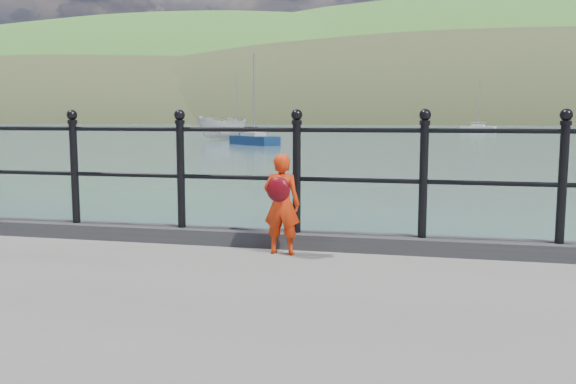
% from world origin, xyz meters
% --- Properties ---
extents(ground, '(600.00, 600.00, 0.00)m').
position_xyz_m(ground, '(0.00, 0.00, 0.00)').
color(ground, '#2D4251').
rests_on(ground, ground).
extents(kerb, '(60.00, 0.30, 0.15)m').
position_xyz_m(kerb, '(0.00, -0.15, 1.07)').
color(kerb, '#28282B').
rests_on(kerb, quay).
extents(railing, '(18.11, 0.11, 1.20)m').
position_xyz_m(railing, '(0.00, -0.15, 1.82)').
color(railing, black).
rests_on(railing, kerb).
extents(far_shore, '(830.00, 200.00, 156.00)m').
position_xyz_m(far_shore, '(38.34, 239.41, -22.57)').
color(far_shore, '#333A21').
rests_on(far_shore, ground).
extents(child, '(0.35, 0.30, 0.94)m').
position_xyz_m(child, '(0.52, -0.47, 1.48)').
color(child, red).
rests_on(child, quay).
extents(launch_white, '(4.75, 6.13, 2.24)m').
position_xyz_m(launch_white, '(-16.93, 48.79, 1.12)').
color(launch_white, beige).
rests_on(launch_white, ground).
extents(sailboat_deep, '(5.36, 3.14, 7.76)m').
position_xyz_m(sailboat_deep, '(9.34, 90.74, 0.34)').
color(sailboat_deep, silver).
rests_on(sailboat_deep, ground).
extents(sailboat_left, '(6.04, 2.13, 8.48)m').
position_xyz_m(sailboat_left, '(-25.32, 79.52, 0.34)').
color(sailboat_left, black).
rests_on(sailboat_left, ground).
extents(sailboat_port, '(4.75, 4.31, 7.24)m').
position_xyz_m(sailboat_port, '(-11.44, 40.43, 0.34)').
color(sailboat_port, navy).
rests_on(sailboat_port, ground).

